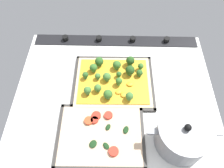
% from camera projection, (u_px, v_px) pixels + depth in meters
% --- Properties ---
extents(ground_plane, '(0.83, 0.70, 0.03)m').
position_uv_depth(ground_plane, '(115.00, 97.00, 0.95)').
color(ground_plane, silver).
extents(stove_control_panel, '(0.80, 0.07, 0.03)m').
position_uv_depth(stove_control_panel, '(116.00, 40.00, 1.11)').
color(stove_control_panel, black).
rests_on(stove_control_panel, ground_plane).
extents(baking_tray_front, '(0.35, 0.29, 0.01)m').
position_uv_depth(baking_tray_front, '(114.00, 82.00, 0.97)').
color(baking_tray_front, '#33302D').
rests_on(baking_tray_front, ground_plane).
extents(broccoli_pizza, '(0.32, 0.26, 0.06)m').
position_uv_depth(broccoli_pizza, '(114.00, 79.00, 0.95)').
color(broccoli_pizza, beige).
rests_on(broccoli_pizza, baking_tray_front).
extents(baking_tray_back, '(0.33, 0.26, 0.01)m').
position_uv_depth(baking_tray_back, '(101.00, 135.00, 0.83)').
color(baking_tray_back, '#33302D').
rests_on(baking_tray_back, ground_plane).
extents(veggie_pizza_back, '(0.30, 0.23, 0.02)m').
position_uv_depth(veggie_pizza_back, '(101.00, 134.00, 0.82)').
color(veggie_pizza_back, '#CEAB8A').
rests_on(veggie_pizza_back, baking_tray_back).
extents(cooking_pot, '(0.25, 0.19, 0.14)m').
position_uv_depth(cooking_pot, '(183.00, 136.00, 0.77)').
color(cooking_pot, gray).
rests_on(cooking_pot, ground_plane).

